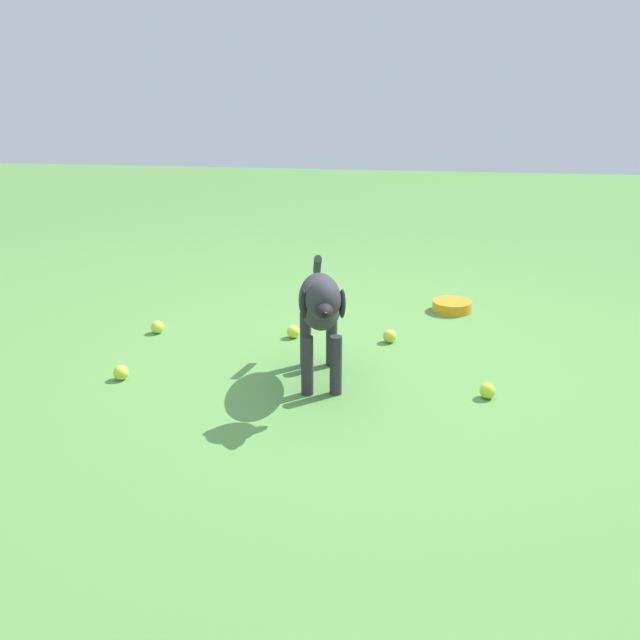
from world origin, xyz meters
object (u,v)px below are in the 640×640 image
(tennis_ball_3, at_px, (157,327))
(tennis_ball_4, at_px, (390,336))
(tennis_ball_2, at_px, (488,391))
(tennis_ball_0, at_px, (121,373))
(dog, at_px, (320,306))
(tennis_ball_1, at_px, (293,332))
(water_bowl, at_px, (452,306))

(tennis_ball_3, xyz_separation_m, tennis_ball_4, (1.20, 0.04, 0.00))
(tennis_ball_3, bearing_deg, tennis_ball_2, -18.45)
(tennis_ball_0, distance_m, tennis_ball_4, 1.30)
(tennis_ball_0, relative_size, tennis_ball_2, 1.00)
(tennis_ball_4, bearing_deg, dog, -116.64)
(tennis_ball_3, bearing_deg, tennis_ball_1, 2.78)
(tennis_ball_3, relative_size, water_bowl, 0.30)
(dog, relative_size, tennis_ball_2, 11.80)
(tennis_ball_1, xyz_separation_m, tennis_ball_2, (0.92, -0.58, 0.00))
(tennis_ball_0, relative_size, water_bowl, 0.30)
(tennis_ball_2, height_order, tennis_ball_4, same)
(tennis_ball_1, relative_size, tennis_ball_3, 1.00)
(tennis_ball_0, bearing_deg, water_bowl, 38.72)
(tennis_ball_0, relative_size, tennis_ball_4, 1.00)
(tennis_ball_2, distance_m, water_bowl, 1.14)
(tennis_ball_2, distance_m, tennis_ball_4, 0.73)
(water_bowl, bearing_deg, tennis_ball_0, -141.28)
(tennis_ball_1, height_order, tennis_ball_4, same)
(tennis_ball_2, bearing_deg, tennis_ball_3, 161.55)
(tennis_ball_2, relative_size, water_bowl, 0.30)
(tennis_ball_3, height_order, tennis_ball_4, same)
(tennis_ball_3, xyz_separation_m, water_bowl, (1.52, 0.59, -0.00))
(tennis_ball_4, distance_m, water_bowl, 0.63)
(tennis_ball_1, distance_m, tennis_ball_4, 0.49)
(tennis_ball_3, bearing_deg, dog, -28.22)
(tennis_ball_1, height_order, tennis_ball_3, same)
(water_bowl, bearing_deg, tennis_ball_2, -84.27)
(tennis_ball_0, height_order, water_bowl, tennis_ball_0)
(tennis_ball_0, relative_size, tennis_ball_3, 1.00)
(tennis_ball_1, distance_m, tennis_ball_2, 1.09)
(tennis_ball_4, bearing_deg, tennis_ball_0, -151.14)
(tennis_ball_1, height_order, water_bowl, tennis_ball_1)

